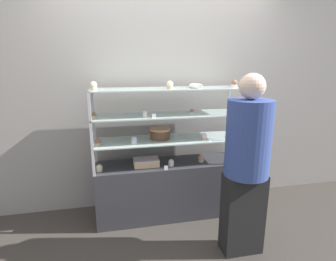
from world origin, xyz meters
The scene contains 29 objects.
ground_plane centered at (0.00, 0.00, 0.00)m, with size 20.00×20.00×0.00m, color #38332D.
back_wall centered at (0.00, 0.35, 1.30)m, with size 8.00×0.05×2.60m.
display_base centered at (0.00, 0.00, 0.30)m, with size 1.52×0.42×0.60m.
display_riser_lower centered at (0.00, 0.00, 0.85)m, with size 1.52×0.42×0.26m.
display_riser_middle centered at (0.00, 0.00, 1.11)m, with size 1.52×0.42×0.26m.
display_riser_upper centered at (0.00, 0.00, 1.38)m, with size 1.52×0.42×0.26m.
layer_cake_centerpiece centered at (-0.08, 0.04, 0.92)m, with size 0.21×0.21×0.11m.
sheet_cake_frosted centered at (-0.24, -0.03, 0.64)m, with size 0.26×0.17×0.07m.
cupcake_0 centered at (-0.70, -0.09, 0.64)m, with size 0.06×0.06×0.07m.
cupcake_1 centered at (0.01, -0.09, 0.64)m, with size 0.06×0.06×0.07m.
cupcake_2 centered at (0.35, -0.04, 0.64)m, with size 0.06×0.06×0.07m.
cupcake_3 centered at (0.70, -0.11, 0.64)m, with size 0.06×0.06×0.07m.
price_tag_0 centered at (-0.06, -0.19, 0.62)m, with size 0.04×0.00×0.04m.
cupcake_4 centered at (-0.71, -0.07, 0.90)m, with size 0.06×0.06×0.07m.
cupcake_5 centered at (-0.36, -0.09, 0.90)m, with size 0.06×0.06×0.07m.
cupcake_6 centered at (0.36, -0.10, 0.90)m, with size 0.06×0.06×0.07m.
cupcake_7 centered at (0.71, -0.05, 0.90)m, with size 0.06×0.06×0.07m.
price_tag_1 centered at (0.39, -0.19, 0.89)m, with size 0.04×0.00×0.04m.
cupcake_8 centered at (-0.72, -0.08, 1.16)m, with size 0.05×0.05×0.06m.
cupcake_9 centered at (-0.25, -0.11, 1.16)m, with size 0.05×0.05×0.06m.
cupcake_10 centered at (0.23, -0.07, 1.16)m, with size 0.05×0.05×0.06m.
cupcake_11 centered at (0.71, -0.04, 1.16)m, with size 0.05×0.05×0.06m.
price_tag_2 centered at (-0.17, -0.19, 1.15)m, with size 0.04×0.00×0.04m.
cupcake_12 centered at (-0.71, -0.07, 1.43)m, with size 0.06×0.06×0.08m.
cupcake_13 centered at (0.00, -0.08, 1.43)m, with size 0.06×0.06×0.08m.
cupcake_14 centered at (0.69, -0.05, 1.43)m, with size 0.06×0.06×0.08m.
price_tag_3 centered at (0.27, -0.19, 1.41)m, with size 0.04×0.00×0.04m.
donut_glazed centered at (0.28, -0.03, 1.41)m, with size 0.13×0.13×0.04m.
customer_figure centered at (0.51, -0.71, 0.83)m, with size 0.36×0.36×1.56m.
Camera 1 is at (-0.54, -2.57, 1.61)m, focal length 28.00 mm.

